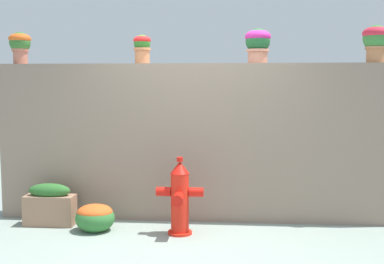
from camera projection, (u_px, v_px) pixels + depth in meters
The scene contains 9 objects.
ground_plane at pixel (191, 241), 5.32m from camera, with size 24.00×24.00×0.00m, color gray.
stone_wall at pixel (197, 142), 6.13m from camera, with size 5.06×0.33×1.99m, color gray.
potted_plant_0 at pixel (20, 44), 6.17m from camera, with size 0.28×0.28×0.41m.
potted_plant_1 at pixel (142, 47), 6.08m from camera, with size 0.22×0.22×0.37m.
potted_plant_2 at pixel (258, 43), 5.98m from camera, with size 0.32×0.32×0.43m.
potted_plant_3 at pixel (376, 39), 5.81m from camera, with size 0.33×0.33×0.46m.
fire_hydrant at pixel (180, 199), 5.53m from camera, with size 0.55×0.43×0.90m.
flower_bush_left at pixel (95, 216), 5.68m from camera, with size 0.47×0.42×0.33m.
planter_box at pixel (50, 205), 5.91m from camera, with size 0.61×0.24×0.52m.
Camera 1 is at (0.44, -5.15, 1.73)m, focal length 44.95 mm.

